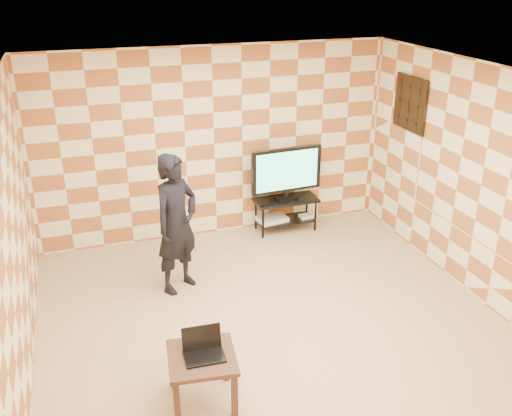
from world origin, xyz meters
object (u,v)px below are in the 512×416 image
object	(u,v)px
side_table	(202,364)
person	(177,224)
tv_stand	(286,207)
tv	(287,171)

from	to	relation	value
side_table	person	distance (m)	2.09
tv_stand	tv	world-z (taller)	tv
tv	side_table	distance (m)	3.78
tv_stand	person	bearing A→B (deg)	-147.80
tv_stand	side_table	xyz separation A→B (m)	(-1.99, -3.17, 0.05)
tv	person	bearing A→B (deg)	-147.86
tv	side_table	xyz separation A→B (m)	(-1.99, -3.17, -0.52)
tv	side_table	world-z (taller)	tv
tv_stand	side_table	size ratio (longest dim) A/B	1.41
tv_stand	tv	bearing A→B (deg)	-94.23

